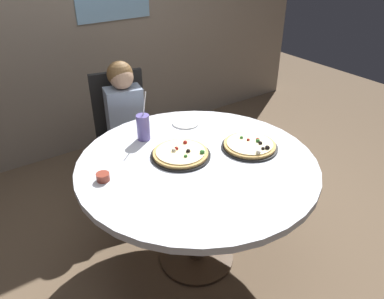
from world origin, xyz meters
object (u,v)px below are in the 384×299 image
Objects in this scene: pizza_veggie at (250,146)px; soda_cup at (143,127)px; diner_child at (130,143)px; pizza_cheese at (181,154)px; dining_table at (197,174)px; chair_wooden at (123,127)px; sauce_bowl at (103,177)px; plate_small at (186,123)px.

soda_cup is (-0.46, 0.46, 0.06)m from pizza_veggie.
diner_child reaches higher than pizza_cheese.
chair_wooden reaches higher than dining_table.
diner_child is at bearing 55.72° from sauce_bowl.
soda_cup is at bearing -175.03° from plate_small.
diner_child is at bearing 87.61° from pizza_cheese.
soda_cup reaches higher than sauce_bowl.
plate_small reaches higher than dining_table.
pizza_cheese is 1.12× the size of soda_cup.
sauce_bowl reaches higher than dining_table.
soda_cup is at bearing -102.44° from chair_wooden.
diner_child reaches higher than sauce_bowl.
diner_child is 3.26× the size of pizza_veggie.
pizza_veggie is (0.34, -0.06, 0.10)m from dining_table.
pizza_veggie is at bearing -10.18° from dining_table.
pizza_cheese is at bearing -3.94° from sauce_bowl.
pizza_cheese is 0.32m from soda_cup.
pizza_cheese is (-0.07, -0.93, 0.24)m from chair_wooden.
chair_wooden is at bearing 85.91° from pizza_cheese.
pizza_cheese is at bearing -76.54° from soda_cup.
plate_small is at bearing -72.31° from chair_wooden.
dining_table is 0.15m from pizza_cheese.
soda_cup is 0.34m from plate_small.
diner_child is 0.55m from plate_small.
sauce_bowl is at bearing 176.06° from pizza_cheese.
pizza_veggie is at bearing -75.12° from plate_small.
soda_cup reaches higher than plate_small.
pizza_cheese reaches higher than plate_small.
pizza_veggie and pizza_cheese have the same top height.
pizza_veggie is (0.32, -1.08, 0.24)m from chair_wooden.
diner_child reaches higher than plate_small.
dining_table is at bearing -14.02° from sauce_bowl.
chair_wooden is 2.77× the size of pizza_cheese.
pizza_veggie is at bearing -68.58° from diner_child.
diner_child is 0.58m from soda_cup.
pizza_veggie is at bearing -44.86° from soda_cup.
sauce_bowl is at bearing 167.51° from pizza_veggie.
dining_table is 0.53m from sauce_bowl.
soda_cup is 0.47m from sauce_bowl.
dining_table is 4.04× the size of pizza_veggie.
chair_wooden is 0.19m from diner_child.
soda_cup is at bearing -102.96° from diner_child.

